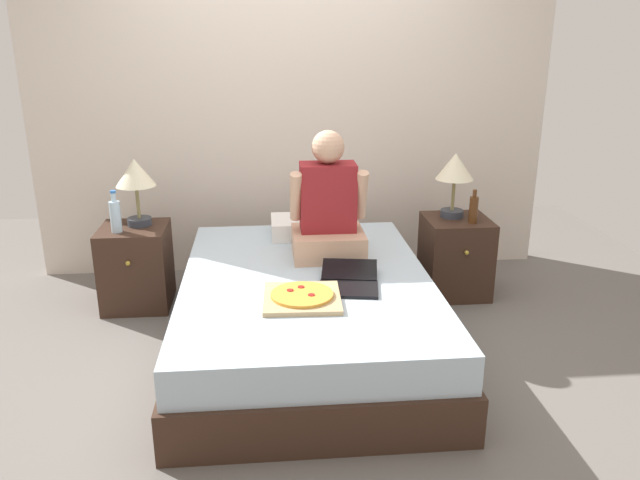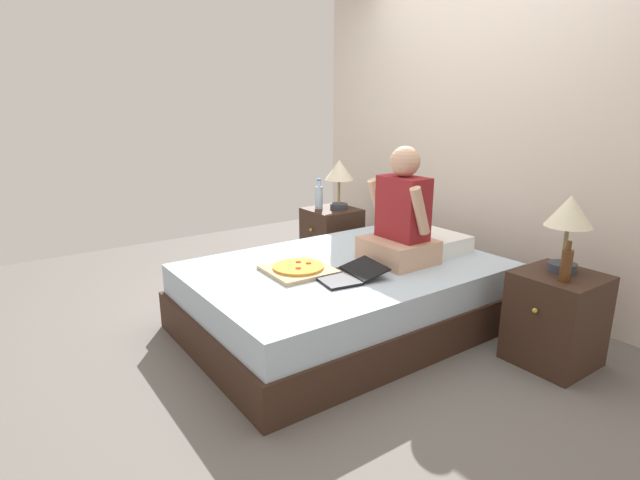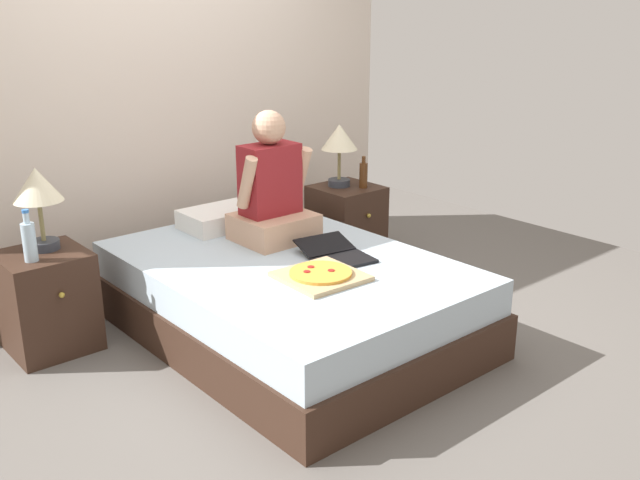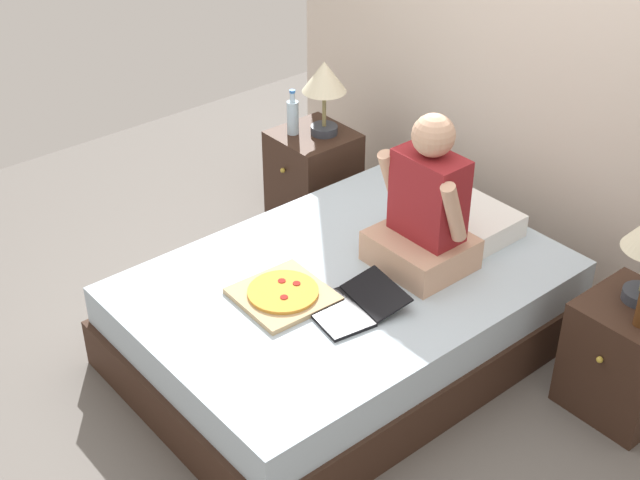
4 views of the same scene
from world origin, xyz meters
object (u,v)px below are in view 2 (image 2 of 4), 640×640
object	(u,v)px
nightstand_left	(35,391)
person_seated	(259,298)
nightstand_right	(412,268)
bed	(298,397)
laptop	(368,343)
water_bottle	(6,338)
beer_bottle	(437,213)
pizza_box	(341,437)
lamp_on_right_nightstand	(409,169)
beer_bottle_on_bed	(194,377)
lamp_on_left_nightstand	(15,275)

from	to	relation	value
nightstand_left	person_seated	xyz separation A→B (m)	(1.00, -0.42, 0.44)
nightstand_right	person_seated	distance (m)	1.34
bed	laptop	xyz separation A→B (m)	(0.35, -0.07, 0.24)
water_bottle	laptop	world-z (taller)	water_bottle
beer_bottle	laptop	world-z (taller)	beer_bottle
bed	nightstand_left	size ratio (longest dim) A/B	3.60
pizza_box	laptop	bearing A→B (deg)	47.31
beer_bottle	lamp_on_right_nightstand	bearing A→B (deg)	123.69
nightstand_right	lamp_on_right_nightstand	world-z (taller)	lamp_on_right_nightstand
nightstand_left	laptop	size ratio (longest dim) A/B	1.22
beer_bottle	nightstand_right	bearing A→B (deg)	125.01
water_bottle	beer_bottle_on_bed	xyz separation A→B (m)	(0.67, -0.48, -0.16)
person_seated	nightstand_right	bearing A→B (deg)	19.46
beer_bottle	laptop	xyz separation A→B (m)	(-0.83, -0.58, -0.21)
bed	lamp_on_right_nightstand	bearing A→B (deg)	31.42
lamp_on_right_nightstand	person_seated	world-z (taller)	person_seated
nightstand_right	laptop	world-z (taller)	nightstand_right
lamp_on_left_nightstand	beer_bottle_on_bed	distance (m)	0.91
nightstand_left	beer_bottle	xyz separation A→B (m)	(2.27, -0.10, 0.38)
bed	person_seated	world-z (taller)	person_seated
lamp_on_right_nightstand	beer_bottle	world-z (taller)	lamp_on_right_nightstand
bed	pizza_box	bearing A→B (deg)	-101.19
bed	lamp_on_right_nightstand	distance (m)	1.43
lamp_on_left_nightstand	laptop	distance (m)	1.64
lamp_on_left_nightstand	laptop	bearing A→B (deg)	-27.32
bed	nightstand_left	bearing A→B (deg)	151.24
nightstand_left	bed	bearing A→B (deg)	-28.76
bed	nightstand_right	size ratio (longest dim) A/B	3.60
bed	water_bottle	world-z (taller)	water_bottle
lamp_on_left_nightstand	beer_bottle	size ratio (longest dim) A/B	1.96
beer_bottle	beer_bottle_on_bed	size ratio (longest dim) A/B	1.05
bed	lamp_on_left_nightstand	distance (m)	1.42
bed	lamp_on_left_nightstand	size ratio (longest dim) A/B	4.61
bed	beer_bottle_on_bed	bearing A→B (deg)	176.61
person_seated	beer_bottle_on_bed	world-z (taller)	person_seated
pizza_box	water_bottle	bearing A→B (deg)	134.63
water_bottle	bed	bearing A→B (deg)	-23.53
nightstand_right	beer_bottle	size ratio (longest dim) A/B	2.50
lamp_on_left_nightstand	laptop	xyz separation A→B (m)	(1.41, -0.73, -0.44)
bed	lamp_on_left_nightstand	world-z (taller)	lamp_on_left_nightstand
lamp_on_right_nightstand	pizza_box	distance (m)	1.76
person_seated	laptop	size ratio (longest dim) A/B	1.65
water_bottle	nightstand_right	size ratio (longest dim) A/B	0.48
nightstand_left	water_bottle	size ratio (longest dim) A/B	2.08
water_bottle	person_seated	distance (m)	1.13
laptop	lamp_on_right_nightstand	bearing A→B (deg)	45.03
lamp_on_left_nightstand	beer_bottle_on_bed	size ratio (longest dim) A/B	2.05
lamp_on_right_nightstand	beer_bottle_on_bed	world-z (taller)	lamp_on_right_nightstand
nightstand_right	bed	bearing A→B (deg)	-151.24
bed	water_bottle	bearing A→B (deg)	156.47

